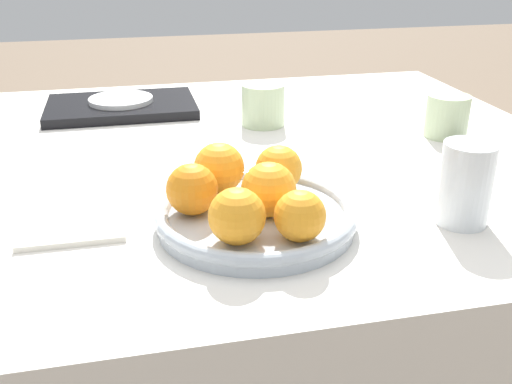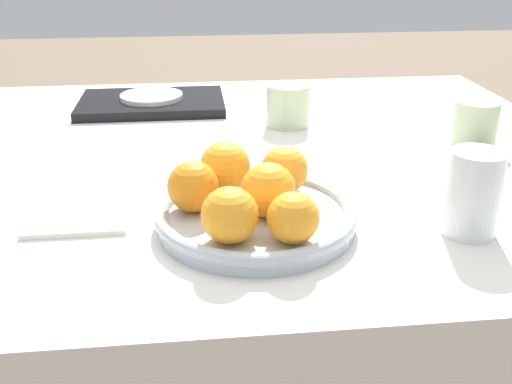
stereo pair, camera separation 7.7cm
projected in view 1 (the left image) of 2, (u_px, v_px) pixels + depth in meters
name	position (u px, v px, depth m)	size (l,w,h in m)	color
table	(214.00, 332.00, 1.20)	(1.32, 1.05, 0.77)	silver
fruit_platter	(256.00, 216.00, 0.78)	(0.26, 0.26, 0.03)	#B2BCC6
orange_0	(269.00, 189.00, 0.76)	(0.07, 0.07, 0.07)	orange
orange_1	(237.00, 216.00, 0.69)	(0.07, 0.07, 0.07)	orange
orange_2	(279.00, 169.00, 0.83)	(0.07, 0.07, 0.07)	orange
orange_3	(192.00, 189.00, 0.77)	(0.07, 0.07, 0.07)	orange
orange_4	(300.00, 216.00, 0.70)	(0.06, 0.06, 0.06)	orange
orange_5	(219.00, 168.00, 0.83)	(0.07, 0.07, 0.07)	orange
water_glass	(466.00, 184.00, 0.78)	(0.07, 0.07, 0.11)	silver
serving_tray	(121.00, 107.00, 1.28)	(0.31, 0.21, 0.02)	black
side_plate	(121.00, 100.00, 1.27)	(0.14, 0.14, 0.01)	white
cup_0	(447.00, 116.00, 1.11)	(0.08, 0.08, 0.08)	#B7CC9E
cup_1	(263.00, 105.00, 1.18)	(0.08, 0.08, 0.08)	#B7CC9E
napkin	(73.00, 222.00, 0.79)	(0.13, 0.13, 0.01)	silver
soy_dish	(467.00, 149.00, 1.05)	(0.05, 0.05, 0.01)	black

